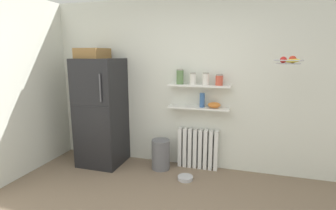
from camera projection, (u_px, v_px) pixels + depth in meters
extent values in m
cube|color=silver|center=(187.00, 85.00, 4.00)|extent=(7.04, 0.10, 2.60)
cube|color=black|center=(101.00, 112.00, 4.10)|extent=(0.66, 0.65, 1.70)
cube|color=#262628|center=(89.00, 106.00, 3.76)|extent=(0.65, 0.01, 0.01)
cylinder|color=#4C4C51|center=(100.00, 88.00, 3.63)|extent=(0.02, 0.02, 0.40)
cube|color=olive|center=(93.00, 53.00, 3.95)|extent=(0.40, 0.45, 0.15)
cube|color=white|center=(180.00, 147.00, 4.09)|extent=(0.06, 0.12, 0.63)
cube|color=white|center=(185.00, 147.00, 4.06)|extent=(0.06, 0.12, 0.63)
cube|color=white|center=(190.00, 148.00, 4.04)|extent=(0.06, 0.12, 0.63)
cube|color=white|center=(195.00, 148.00, 4.02)|extent=(0.06, 0.12, 0.63)
cube|color=white|center=(200.00, 149.00, 4.00)|extent=(0.06, 0.12, 0.63)
cube|color=white|center=(206.00, 149.00, 3.97)|extent=(0.06, 0.12, 0.63)
cube|color=white|center=(211.00, 150.00, 3.95)|extent=(0.06, 0.12, 0.63)
cube|color=white|center=(216.00, 151.00, 3.93)|extent=(0.06, 0.12, 0.63)
cube|color=white|center=(198.00, 108.00, 3.85)|extent=(0.92, 0.22, 0.02)
cube|color=white|center=(199.00, 86.00, 3.78)|extent=(0.92, 0.22, 0.02)
cylinder|color=#5B7F4C|center=(180.00, 77.00, 3.84)|extent=(0.11, 0.11, 0.21)
cylinder|color=gray|center=(180.00, 70.00, 3.82)|extent=(0.10, 0.10, 0.02)
cylinder|color=silver|center=(193.00, 79.00, 3.79)|extent=(0.10, 0.10, 0.15)
cylinder|color=gray|center=(193.00, 73.00, 3.78)|extent=(0.09, 0.09, 0.02)
cylinder|color=silver|center=(206.00, 79.00, 3.74)|extent=(0.10, 0.10, 0.16)
cylinder|color=gray|center=(206.00, 73.00, 3.72)|extent=(0.09, 0.09, 0.02)
cylinder|color=#C64C38|center=(219.00, 80.00, 3.69)|extent=(0.11, 0.11, 0.14)
cylinder|color=gray|center=(219.00, 75.00, 3.67)|extent=(0.10, 0.10, 0.02)
cylinder|color=#38609E|center=(202.00, 100.00, 3.81)|extent=(0.08, 0.08, 0.21)
ellipsoid|color=orange|center=(214.00, 105.00, 3.77)|extent=(0.19, 0.19, 0.08)
cylinder|color=slate|center=(161.00, 154.00, 3.98)|extent=(0.28, 0.28, 0.47)
cylinder|color=#B7B7BC|center=(185.00, 178.00, 3.67)|extent=(0.22, 0.22, 0.05)
torus|color=#B2B2B7|center=(288.00, 60.00, 3.03)|extent=(0.34, 0.34, 0.01)
cylinder|color=#A8A8AD|center=(288.00, 64.00, 3.04)|extent=(0.28, 0.28, 0.01)
sphere|color=red|center=(293.00, 59.00, 3.02)|extent=(0.09, 0.09, 0.09)
sphere|color=red|center=(283.00, 60.00, 3.04)|extent=(0.08, 0.08, 0.08)
ellipsoid|color=yellow|center=(293.00, 61.00, 2.99)|extent=(0.18, 0.07, 0.06)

